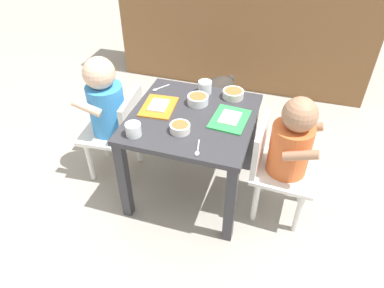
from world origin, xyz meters
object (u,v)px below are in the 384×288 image
spoon_by_right_tray (159,88)px  seated_child_left (108,106)px  spoon_by_left_tray (198,149)px  seated_child_right (288,146)px  food_tray_left (159,106)px  veggie_bowl_near (198,100)px  water_cup_right (205,88)px  cereal_bowl_right_side (233,94)px  dog (215,95)px  cereal_bowl_left_side (180,128)px  dining_table (192,131)px  food_tray_right (230,119)px  water_cup_left (133,130)px

spoon_by_right_tray → seated_child_left: bearing=-142.9°
spoon_by_left_tray → seated_child_right: bearing=31.4°
food_tray_left → veggie_bowl_near: veggie_bowl_near is taller
seated_child_right → water_cup_right: seated_child_right is taller
cereal_bowl_right_side → seated_child_right: bearing=-36.7°
seated_child_right → water_cup_right: bearing=153.1°
veggie_bowl_near → dog: bearing=93.9°
cereal_bowl_left_side → spoon_by_right_tray: cereal_bowl_left_side is taller
cereal_bowl_left_side → spoon_by_left_tray: size_ratio=0.89×
dining_table → veggie_bowl_near: (-0.01, 0.11, 0.11)m
food_tray_left → spoon_by_left_tray: 0.36m
seated_child_right → spoon_by_left_tray: bearing=-148.6°
food_tray_right → spoon_by_left_tray: food_tray_right is taller
dining_table → water_cup_right: water_cup_right is taller
dog → spoon_by_right_tray: size_ratio=4.77×
spoon_by_right_tray → food_tray_right: bearing=-21.9°
seated_child_left → water_cup_right: size_ratio=10.12×
cereal_bowl_right_side → spoon_by_left_tray: (-0.05, -0.44, -0.02)m
seated_child_right → spoon_by_right_tray: size_ratio=7.42×
water_cup_left → water_cup_right: size_ratio=1.01×
seated_child_left → veggie_bowl_near: seated_child_left is taller
dining_table → spoon_by_right_tray: size_ratio=6.43×
water_cup_right → dining_table: bearing=-90.1°
seated_child_right → spoon_by_left_tray: 0.41m
seated_child_right → cereal_bowl_right_side: size_ratio=6.35×
food_tray_right → cereal_bowl_left_side: bearing=-141.8°
veggie_bowl_near → spoon_by_right_tray: size_ratio=1.14×
cereal_bowl_right_side → food_tray_left: bearing=-148.6°
food_tray_right → cereal_bowl_right_side: cereal_bowl_right_side is taller
seated_child_left → spoon_by_left_tray: (0.54, -0.24, 0.05)m
dining_table → spoon_by_left_tray: (0.09, -0.22, 0.09)m
dining_table → dog: dining_table is taller
spoon_by_left_tray → cereal_bowl_left_side: bearing=137.8°
water_cup_right → veggie_bowl_near: 0.11m
seated_child_right → cereal_bowl_left_side: seated_child_right is taller
veggie_bowl_near → spoon_by_right_tray: (-0.23, 0.07, -0.02)m
food_tray_left → cereal_bowl_right_side: 0.37m
seated_child_left → water_cup_left: bearing=-42.5°
dog → water_cup_left: bearing=-100.9°
seated_child_left → dog: size_ratio=1.63×
dining_table → spoon_by_right_tray: 0.31m
dining_table → food_tray_right: food_tray_right is taller
seated_child_right → spoon_by_left_tray: size_ratio=6.52×
cereal_bowl_left_side → cereal_bowl_right_side: cereal_bowl_right_side is taller
seated_child_right → water_cup_left: seated_child_right is taller
food_tray_right → spoon_by_left_tray: size_ratio=2.08×
cereal_bowl_left_side → spoon_by_left_tray: bearing=-42.2°
spoon_by_left_tray → spoon_by_right_tray: (-0.32, 0.40, 0.00)m
food_tray_right → water_cup_right: water_cup_right is taller
seated_child_left → spoon_by_right_tray: 0.27m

